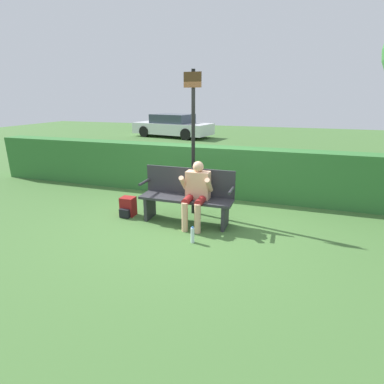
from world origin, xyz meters
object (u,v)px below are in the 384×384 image
object	(u,v)px
person_seated	(196,191)
backpack	(128,207)
parked_car	(173,126)
park_bench	(187,196)
water_bottle	(193,235)
signpost	(193,138)

from	to	relation	value
person_seated	backpack	distance (m)	1.50
backpack	parked_car	distance (m)	12.40
park_bench	water_bottle	xyz separation A→B (m)	(0.37, -0.80, -0.38)
water_bottle	parked_car	world-z (taller)	parked_car
backpack	water_bottle	distance (m)	1.72
water_bottle	person_seated	bearing A→B (deg)	102.51
person_seated	water_bottle	xyz separation A→B (m)	(0.15, -0.67, -0.53)
park_bench	signpost	distance (m)	1.09
park_bench	parked_car	distance (m)	12.71
backpack	signpost	distance (m)	1.86
park_bench	parked_car	bearing A→B (deg)	112.94
person_seated	parked_car	distance (m)	12.91
signpost	backpack	bearing A→B (deg)	-155.68
signpost	parked_car	xyz separation A→B (m)	(-4.93, 11.28, -0.88)
water_bottle	signpost	bearing A→B (deg)	107.66
signpost	parked_car	world-z (taller)	signpost
park_bench	person_seated	xyz separation A→B (m)	(0.22, -0.13, 0.16)
backpack	water_bottle	bearing A→B (deg)	-24.06
park_bench	backpack	size ratio (longest dim) A/B	4.58
water_bottle	parked_car	xyz separation A→B (m)	(-5.32, 12.51, 0.50)
water_bottle	parked_car	size ratio (longest dim) A/B	0.06
park_bench	person_seated	world-z (taller)	person_seated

